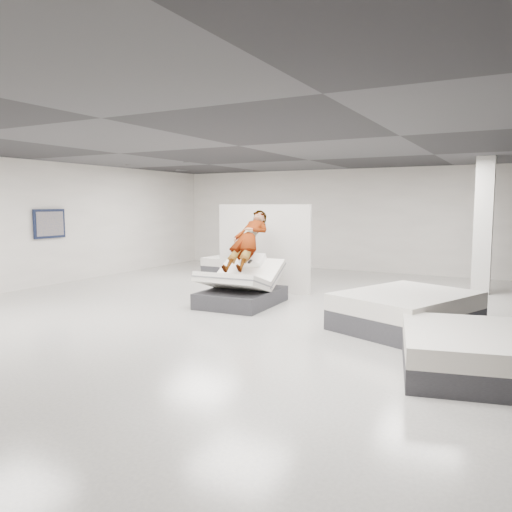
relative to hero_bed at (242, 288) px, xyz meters
name	(u,v)px	position (x,y,z in m)	size (l,w,h in m)	color
room	(239,230)	(0.31, -0.64, 1.25)	(14.00, 14.04, 3.20)	beige
hero_bed	(242,288)	(0.00, 0.00, 0.00)	(1.45, 1.87, 1.04)	#36363B
person	(248,248)	(-0.01, 0.30, 0.82)	(0.67, 0.44, 1.84)	slate
remote	(250,262)	(0.22, -0.04, 0.58)	(0.05, 0.14, 0.03)	black
divider_panel	(264,248)	(-0.30, 1.60, 0.70)	(2.30, 0.10, 2.09)	silver
flat_bed_right_far	(406,311)	(3.46, -0.42, -0.04)	(2.42, 2.72, 0.62)	#36363B
flat_bed_right_near	(465,352)	(4.57, -2.36, -0.08)	(1.87, 2.23, 0.54)	#36363B
flat_bed_left_far	(239,266)	(-2.33, 3.93, -0.09)	(1.87, 1.41, 0.51)	#36363B
column	(483,226)	(4.31, 3.86, 1.25)	(0.40, 0.40, 3.20)	silver
wall_poster	(50,224)	(-5.62, -0.14, 1.25)	(0.06, 0.95, 0.75)	black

